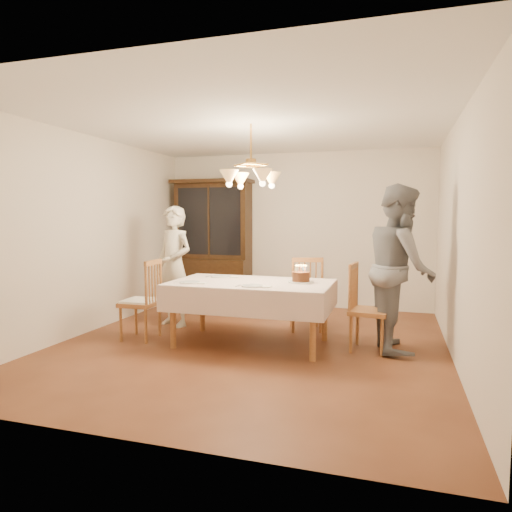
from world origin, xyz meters
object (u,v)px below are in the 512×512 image
(china_hutch, at_px, (213,245))
(birthday_cake, at_px, (301,278))
(elderly_woman, at_px, (174,266))
(dining_table, at_px, (251,288))
(chair_far_side, at_px, (306,298))

(china_hutch, bearing_deg, birthday_cake, -46.89)
(china_hutch, height_order, birthday_cake, china_hutch)
(elderly_woman, distance_m, birthday_cake, 1.96)
(dining_table, xyz_separation_m, chair_far_side, (0.49, 0.88, -0.24))
(china_hutch, bearing_deg, elderly_woman, -86.65)
(dining_table, bearing_deg, china_hutch, 122.18)
(china_hutch, height_order, chair_far_side, china_hutch)
(dining_table, xyz_separation_m, elderly_woman, (-1.32, 0.59, 0.16))
(dining_table, relative_size, chair_far_side, 1.90)
(chair_far_side, bearing_deg, china_hutch, 144.32)
(dining_table, height_order, chair_far_side, chair_far_side)
(chair_far_side, relative_size, elderly_woman, 0.59)
(china_hutch, distance_m, chair_far_side, 2.43)
(dining_table, distance_m, birthday_cake, 0.61)
(chair_far_side, distance_m, birthday_cake, 0.85)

